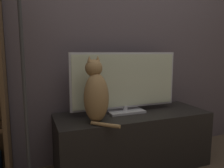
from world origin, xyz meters
TOP-DOWN VIEW (x-y plane):
  - wall_back at (0.00, 1.22)m, footprint 4.80×0.05m
  - tv_stand at (0.00, 0.93)m, footprint 1.38×0.51m
  - tv at (-0.05, 0.99)m, footprint 1.01×0.20m
  - cat at (-0.38, 0.81)m, footprint 0.24×0.33m

SIDE VIEW (x-z plane):
  - tv_stand at x=0.00m, z-range 0.00..0.50m
  - cat at x=-0.38m, z-range 0.47..0.99m
  - tv at x=-0.05m, z-range 0.51..1.05m
  - wall_back at x=0.00m, z-range 0.00..2.60m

